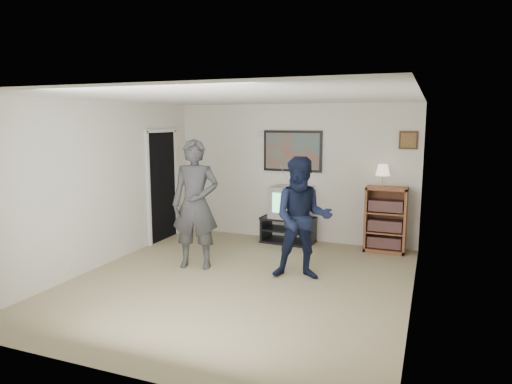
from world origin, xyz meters
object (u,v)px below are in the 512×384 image
Objects in this scene: bookshelf at (386,220)px; person_short at (302,218)px; media_stand at (288,230)px; crt_television at (291,202)px; person_tall at (195,204)px.

person_short is at bearing -118.06° from bookshelf.
crt_television is at bearing 4.26° from media_stand.
person_short reaches higher than crt_television.
person_tall is (-0.88, -1.84, 0.73)m from media_stand.
person_tall is at bearing -111.37° from media_stand.
bookshelf reaches higher than crt_television.
person_tall reaches higher than crt_television.
crt_television is at bearing 96.98° from person_short.
person_tall is at bearing -143.76° from bookshelf.
media_stand is 2.00m from person_short.
media_stand is at bearing 98.26° from person_short.
crt_television is at bearing -178.27° from bookshelf.
person_tall reaches higher than media_stand.
person_short is (1.62, 0.10, -0.11)m from person_tall.
crt_television is 0.61× the size of bookshelf.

